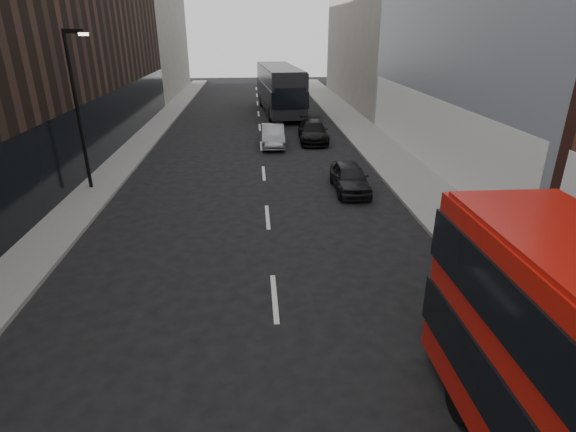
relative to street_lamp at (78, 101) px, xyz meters
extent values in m
cube|color=slate|center=(15.72, 7.00, -4.11)|extent=(3.00, 80.00, 0.15)
cube|color=slate|center=(0.22, 7.00, -4.11)|extent=(2.00, 80.00, 0.15)
cube|color=silver|center=(17.37, 3.00, -2.28)|extent=(0.35, 21.00, 3.80)
cube|color=slate|center=(19.72, 26.00, 4.82)|extent=(5.00, 24.00, 18.00)
cube|color=black|center=(-3.28, 12.00, 2.82)|extent=(5.00, 24.00, 14.00)
cube|color=slate|center=(-3.28, 34.00, 2.32)|extent=(5.00, 20.00, 13.00)
cylinder|color=black|center=(-0.08, 0.00, -0.53)|extent=(0.16, 0.16, 7.00)
cube|color=black|center=(0.32, 0.00, 2.87)|extent=(0.90, 0.15, 0.18)
cube|color=#FFF2CC|center=(0.72, 0.00, 2.75)|extent=(0.35, 0.22, 0.12)
cube|color=black|center=(12.71, -12.66, -2.41)|extent=(1.99, 0.09, 1.31)
cylinder|color=black|center=(11.68, -14.53, -3.71)|extent=(0.29, 0.94, 0.93)
cylinder|color=black|center=(13.72, -14.54, -3.71)|extent=(0.29, 0.94, 0.93)
cube|color=black|center=(10.16, 20.26, -1.97)|extent=(3.76, 12.65, 3.51)
cube|color=black|center=(10.16, 20.26, -2.20)|extent=(3.89, 12.71, 1.25)
cube|color=black|center=(10.63, 14.01, -2.03)|extent=(2.41, 0.26, 1.59)
cube|color=black|center=(9.69, 26.50, -2.03)|extent=(2.41, 0.26, 1.59)
cube|color=black|center=(10.16, 20.26, -0.18)|extent=(3.61, 12.14, 0.12)
cylinder|color=black|center=(8.59, 24.14, -3.61)|extent=(0.42, 1.16, 1.13)
cylinder|color=black|center=(11.12, 24.33, -3.61)|extent=(0.42, 1.16, 1.13)
cylinder|color=black|center=(9.19, 16.18, -3.61)|extent=(0.42, 1.16, 1.13)
cylinder|color=black|center=(11.72, 16.37, -3.61)|extent=(0.42, 1.16, 1.13)
imported|color=black|center=(12.23, -1.03, -3.52)|extent=(1.61, 3.90, 1.32)
imported|color=gray|center=(8.99, 8.00, -3.50)|extent=(1.50, 4.15, 1.36)
imported|color=black|center=(11.76, 9.07, -3.51)|extent=(2.08, 4.72, 1.35)
camera|label=1|loc=(7.77, -20.98, 3.01)|focal=28.00mm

